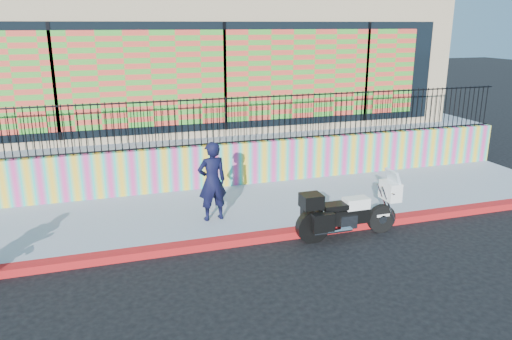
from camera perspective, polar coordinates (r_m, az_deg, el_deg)
name	(u,v)px	position (r m, az deg, el deg)	size (l,w,h in m)	color
ground	(277,238)	(10.25, 2.47, -7.81)	(90.00, 90.00, 0.00)	black
red_curb	(278,235)	(10.22, 2.47, -7.43)	(16.00, 0.30, 0.15)	#AC1F0C
sidewalk	(253,208)	(11.67, -0.32, -4.31)	(16.00, 3.00, 0.15)	#9198AE
mural_wall	(235,164)	(12.93, -2.45, 0.68)	(16.00, 0.20, 1.10)	#E03B8E
metal_fence	(234,120)	(12.67, -2.51, 5.69)	(15.80, 0.04, 1.20)	black
elevated_platform	(196,129)	(17.78, -6.82, 4.69)	(16.00, 10.00, 1.25)	#9198AE
storefront_building	(195,53)	(17.23, -6.97, 13.12)	(14.00, 8.06, 4.00)	tan
police_motorcycle	(346,211)	(10.26, 10.30, -4.65)	(2.16, 0.71, 1.35)	black
police_officer	(212,181)	(10.55, -5.04, -1.29)	(0.62, 0.41, 1.71)	black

